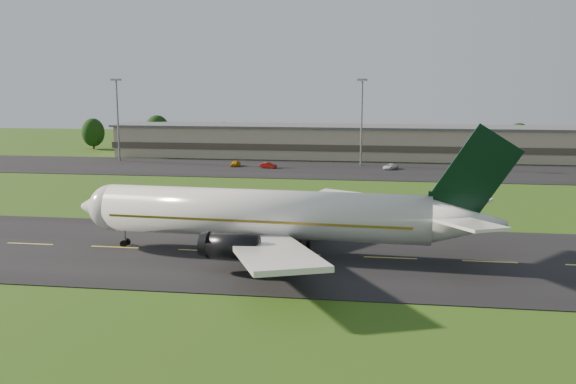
# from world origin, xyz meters

# --- Properties ---
(ground) EXTENTS (360.00, 360.00, 0.00)m
(ground) POSITION_xyz_m (0.00, 0.00, 0.00)
(ground) COLOR #294A12
(ground) RESTS_ON ground
(taxiway) EXTENTS (220.00, 30.00, 0.10)m
(taxiway) POSITION_xyz_m (0.00, 0.00, 0.05)
(taxiway) COLOR black
(taxiway) RESTS_ON ground
(apron) EXTENTS (260.00, 30.00, 0.10)m
(apron) POSITION_xyz_m (0.00, 72.00, 0.05)
(apron) COLOR black
(apron) RESTS_ON ground
(airliner) EXTENTS (51.30, 42.12, 15.57)m
(airliner) POSITION_xyz_m (-2.72, -0.05, 4.66)
(airliner) COLOR white
(airliner) RESTS_ON ground
(terminal) EXTENTS (145.00, 16.00, 8.40)m
(terminal) POSITION_xyz_m (6.40, 96.18, 3.99)
(terminal) COLOR tan
(terminal) RESTS_ON ground
(light_mast_west) EXTENTS (2.40, 1.20, 20.35)m
(light_mast_west) POSITION_xyz_m (-55.00, 80.00, 12.74)
(light_mast_west) COLOR gray
(light_mast_west) RESTS_ON ground
(light_mast_centre) EXTENTS (2.40, 1.20, 20.35)m
(light_mast_centre) POSITION_xyz_m (5.00, 80.00, 12.74)
(light_mast_centre) COLOR gray
(light_mast_centre) RESTS_ON ground
(tree_line) EXTENTS (195.76, 8.89, 10.17)m
(tree_line) POSITION_xyz_m (29.43, 105.65, 5.02)
(tree_line) COLOR black
(tree_line) RESTS_ON ground
(service_vehicle_a) EXTENTS (2.06, 3.99, 1.30)m
(service_vehicle_a) POSITION_xyz_m (-24.06, 74.28, 0.75)
(service_vehicle_a) COLOR #CC900C
(service_vehicle_a) RESTS_ON apron
(service_vehicle_b) EXTENTS (4.06, 2.18, 1.27)m
(service_vehicle_b) POSITION_xyz_m (-15.82, 72.05, 0.73)
(service_vehicle_b) COLOR #950F09
(service_vehicle_b) RESTS_ON apron
(service_vehicle_c) EXTENTS (3.91, 4.70, 1.19)m
(service_vehicle_c) POSITION_xyz_m (11.85, 74.34, 0.70)
(service_vehicle_c) COLOR silver
(service_vehicle_c) RESTS_ON apron
(service_vehicle_d) EXTENTS (4.48, 4.63, 1.33)m
(service_vehicle_d) POSITION_xyz_m (28.38, 73.08, 0.76)
(service_vehicle_d) COLOR orange
(service_vehicle_d) RESTS_ON apron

